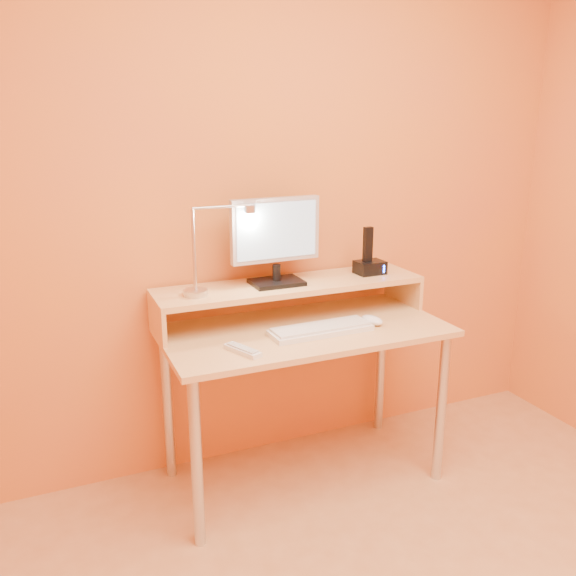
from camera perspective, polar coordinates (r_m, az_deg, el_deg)
name	(u,v)px	position (r m, az deg, el deg)	size (l,w,h in m)	color
wall_back	(275,194)	(2.68, -1.22, 9.05)	(3.00, 0.04, 2.50)	orange
desk_leg_fl	(197,464)	(2.31, -8.77, -16.35)	(0.04, 0.04, 0.69)	silver
desk_leg_fr	(441,408)	(2.74, 14.51, -11.15)	(0.04, 0.04, 0.69)	silver
desk_leg_bl	(168,406)	(2.73, -11.49, -11.03)	(0.04, 0.04, 0.69)	silver
desk_leg_br	(381,366)	(3.11, 8.90, -7.46)	(0.04, 0.04, 0.69)	silver
desk_lower	(304,330)	(2.52, 1.59, -4.09)	(1.20, 0.60, 0.03)	#E4A66B
shelf_riser_left	(157,320)	(2.46, -12.49, -3.00)	(0.02, 0.30, 0.14)	#E4A66B
shelf_riser_right	(403,288)	(2.90, 11.00, -0.03)	(0.02, 0.30, 0.14)	#E4A66B
desk_shelf	(290,285)	(2.61, 0.24, 0.26)	(1.20, 0.30, 0.03)	#E4A66B
monitor_foot	(277,282)	(2.57, -1.11, 0.56)	(0.22, 0.16, 0.02)	black
monitor_neck	(277,272)	(2.56, -1.11, 1.51)	(0.04, 0.04, 0.07)	black
monitor_panel	(275,230)	(2.53, -1.22, 5.62)	(0.40, 0.04, 0.27)	#B8B8BF
monitor_back	(273,229)	(2.55, -1.42, 5.70)	(0.36, 0.01, 0.23)	black
monitor_screen	(277,231)	(2.52, -1.06, 5.55)	(0.36, 0.00, 0.24)	#94B6D1
lamp_base	(196,293)	(2.44, -8.86, -0.44)	(0.10, 0.10, 0.03)	silver
lamp_post	(194,250)	(2.39, -9.04, 3.64)	(0.01, 0.01, 0.33)	silver
lamp_arm	(222,207)	(2.40, -6.41, 7.76)	(0.01, 0.01, 0.24)	silver
lamp_head	(250,209)	(2.44, -3.67, 7.60)	(0.04, 0.04, 0.03)	silver
lamp_bulb	(250,213)	(2.44, -3.67, 7.23)	(0.03, 0.03, 0.00)	#FFEAC6
phone_dock	(370,267)	(2.77, 7.87, 1.98)	(0.13, 0.10, 0.06)	black
phone_handset	(368,244)	(2.74, 7.69, 4.18)	(0.04, 0.03, 0.16)	black
phone_led	(384,269)	(2.75, 9.22, 1.83)	(0.01, 0.00, 0.04)	blue
keyboard	(321,330)	(2.46, 3.16, -4.08)	(0.43, 0.14, 0.02)	white
mouse	(372,320)	(2.58, 8.06, -3.07)	(0.06, 0.11, 0.04)	white
remote_control	(242,351)	(2.26, -4.41, -6.01)	(0.05, 0.17, 0.02)	white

